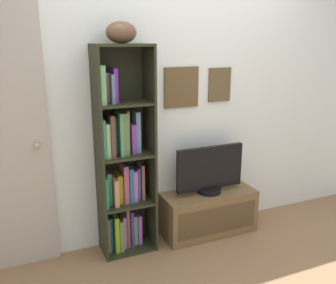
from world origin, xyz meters
TOP-DOWN VIEW (x-y plane):
  - back_wall at (0.00, 1.13)m, footprint 4.80×0.08m
  - bookshelf at (-0.56, 0.99)m, footprint 0.45×0.29m
  - football at (-0.53, 0.95)m, footprint 0.31×0.25m
  - tv_stand at (0.26, 0.92)m, footprint 0.88×0.35m
  - television at (0.26, 0.92)m, footprint 0.65×0.22m

SIDE VIEW (x-z plane):
  - tv_stand at x=0.26m, z-range 0.00..0.41m
  - television at x=0.26m, z-range 0.40..0.84m
  - bookshelf at x=-0.56m, z-range -0.09..1.65m
  - back_wall at x=0.00m, z-range 0.00..2.38m
  - football at x=-0.53m, z-range 1.75..1.91m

